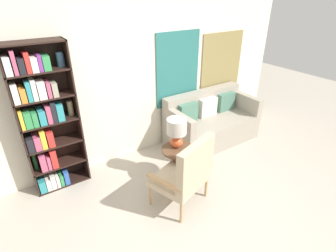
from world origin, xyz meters
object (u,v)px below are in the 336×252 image
(bookshelf, at_px, (44,120))
(armchair, at_px, (188,171))
(couch, at_px, (210,122))
(side_table, at_px, (178,153))
(table_lamp, at_px, (177,130))

(bookshelf, height_order, armchair, bookshelf)
(armchair, bearing_deg, couch, 39.04)
(bookshelf, bearing_deg, couch, -5.00)
(armchair, xyz_separation_m, couch, (1.38, 1.12, -0.19))
(couch, relative_size, side_table, 3.15)
(armchair, bearing_deg, bookshelf, 133.82)
(bookshelf, height_order, couch, bookshelf)
(couch, height_order, table_lamp, table_lamp)
(table_lamp, bearing_deg, couch, 25.88)
(couch, distance_m, side_table, 1.33)
(side_table, height_order, table_lamp, table_lamp)
(bookshelf, xyz_separation_m, side_table, (1.51, -0.86, -0.58))
(bookshelf, relative_size, side_table, 3.84)
(couch, xyz_separation_m, table_lamp, (-1.16, -0.56, 0.45))
(armchair, relative_size, side_table, 1.87)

